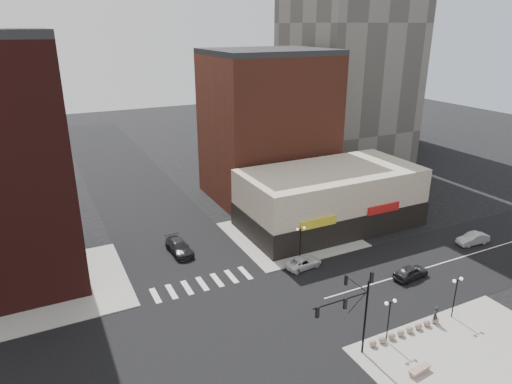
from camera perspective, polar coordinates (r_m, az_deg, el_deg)
ground at (r=43.87m, az=-2.76°, el=-16.41°), size 240.00×240.00×0.00m
road_ew at (r=43.86m, az=-2.76°, el=-16.40°), size 200.00×14.00×0.02m
road_ns at (r=43.86m, az=-2.76°, el=-16.39°), size 14.00×200.00×0.02m
sidewalk_nw at (r=53.66m, az=-24.04°, el=-10.83°), size 15.00×15.00×0.12m
sidewalk_ne at (r=60.69m, az=4.27°, el=-5.31°), size 15.00×15.00×0.12m
sidewalk_se at (r=43.71m, az=26.65°, el=-18.96°), size 18.00×14.00×0.12m
building_ne_midrise at (r=71.68m, az=1.48°, el=8.01°), size 18.00×15.00×22.00m
building_ne_row at (r=63.10m, az=9.20°, el=-1.29°), size 24.20×12.20×8.00m
traffic_signal at (r=38.69m, az=12.19°, el=-13.52°), size 5.59×3.09×7.77m
street_lamp_se_a at (r=41.65m, az=16.37°, el=-14.01°), size 1.22×0.32×4.16m
street_lamp_se_b at (r=46.87m, az=23.77°, el=-10.89°), size 1.22×0.32×4.16m
street_lamp_ne at (r=53.12m, az=5.59°, el=-5.38°), size 1.22×0.32×4.16m
bollard_row at (r=44.57m, az=18.15°, el=-16.19°), size 7.99×0.64×0.64m
white_suv at (r=52.91m, az=5.93°, el=-8.76°), size 4.64×2.51×1.24m
dark_sedan_east at (r=53.29m, az=18.77°, el=-9.46°), size 4.45×2.14×1.47m
silver_sedan at (r=64.03m, az=25.47°, el=-5.30°), size 4.45×1.87×1.43m
dark_sedan_north at (r=56.42m, az=-9.58°, el=-6.81°), size 2.52×5.54×1.57m
pedestrian at (r=46.51m, az=21.50°, el=-14.11°), size 0.77×0.69×1.77m
stone_bench at (r=40.93m, az=19.76°, el=-20.24°), size 2.12×0.86×0.48m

